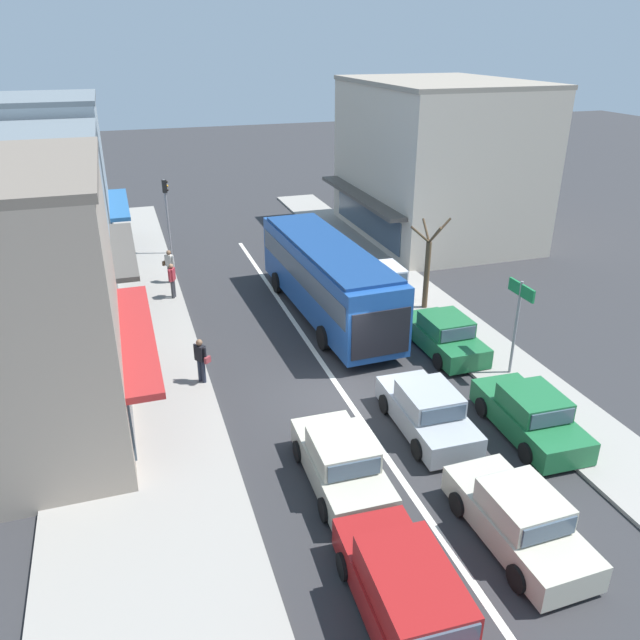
% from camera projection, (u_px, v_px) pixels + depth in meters
% --- Properties ---
extents(ground_plane, '(140.00, 140.00, 0.00)m').
position_uv_depth(ground_plane, '(345.00, 397.00, 21.09)').
color(ground_plane, '#2D2D30').
extents(lane_centre_line, '(0.20, 28.00, 0.01)m').
position_uv_depth(lane_centre_line, '(310.00, 346.00, 24.55)').
color(lane_centre_line, silver).
rests_on(lane_centre_line, ground).
extents(sidewalk_left, '(5.20, 44.00, 0.14)m').
position_uv_depth(sidewalk_left, '(129.00, 347.00, 24.34)').
color(sidewalk_left, gray).
rests_on(sidewalk_left, ground).
extents(kerb_right, '(2.80, 44.00, 0.12)m').
position_uv_depth(kerb_right, '(429.00, 306.00, 27.99)').
color(kerb_right, gray).
rests_on(kerb_right, ground).
extents(shopfront_mid_block, '(7.36, 8.54, 7.71)m').
position_uv_depth(shopfront_mid_block, '(27.00, 231.00, 25.48)').
color(shopfront_mid_block, '#84939E').
rests_on(shopfront_mid_block, ground).
extents(shopfront_far_end, '(7.47, 7.37, 8.40)m').
position_uv_depth(shopfront_far_end, '(42.00, 181.00, 32.56)').
color(shopfront_far_end, '#84939E').
rests_on(shopfront_far_end, ground).
extents(building_right_far, '(9.58, 11.79, 8.91)m').
position_uv_depth(building_right_far, '(436.00, 161.00, 36.43)').
color(building_right_far, beige).
rests_on(building_right_far, ground).
extents(city_bus, '(3.03, 10.94, 3.23)m').
position_uv_depth(city_bus, '(327.00, 275.00, 26.46)').
color(city_bus, '#1E4C99').
rests_on(city_bus, ground).
extents(sedan_adjacent_lane_trail, '(1.97, 4.24, 1.47)m').
position_uv_depth(sedan_adjacent_lane_trail, '(519.00, 519.00, 14.82)').
color(sedan_adjacent_lane_trail, '#B7B29E').
rests_on(sedan_adjacent_lane_trail, ground).
extents(sedan_adjacent_lane_lead, '(1.96, 4.23, 1.47)m').
position_uv_depth(sedan_adjacent_lane_lead, '(341.00, 463.00, 16.78)').
color(sedan_adjacent_lane_lead, '#B7B29E').
rests_on(sedan_adjacent_lane_lead, ground).
extents(wagon_queue_gap_filler, '(2.07, 4.57, 1.58)m').
position_uv_depth(wagon_queue_gap_filler, '(407.00, 595.00, 12.71)').
color(wagon_queue_gap_filler, maroon).
rests_on(wagon_queue_gap_filler, ground).
extents(sedan_behind_bus_mid, '(1.98, 4.24, 1.47)m').
position_uv_depth(sedan_behind_bus_mid, '(427.00, 412.00, 19.06)').
color(sedan_behind_bus_mid, '#9EA3A8').
rests_on(sedan_behind_bus_mid, ground).
extents(parked_sedan_kerb_front, '(2.02, 4.26, 1.47)m').
position_uv_depth(parked_sedan_kerb_front, '(530.00, 415.00, 18.88)').
color(parked_sedan_kerb_front, '#1E6638').
rests_on(parked_sedan_kerb_front, ground).
extents(parked_sedan_kerb_second, '(1.92, 4.21, 1.47)m').
position_uv_depth(parked_sedan_kerb_second, '(444.00, 335.00, 23.90)').
color(parked_sedan_kerb_second, '#1E6638').
rests_on(parked_sedan_kerb_second, ground).
extents(parked_hatchback_kerb_third, '(1.88, 3.73, 1.54)m').
position_uv_depth(parked_hatchback_kerb_third, '(383.00, 282.00, 28.98)').
color(parked_hatchback_kerb_third, silver).
rests_on(parked_hatchback_kerb_third, ground).
extents(traffic_light_downstreet, '(0.33, 0.24, 4.20)m').
position_uv_depth(traffic_light_downstreet, '(166.00, 205.00, 33.45)').
color(traffic_light_downstreet, gray).
rests_on(traffic_light_downstreet, ground).
extents(directional_road_sign, '(0.10, 1.40, 3.60)m').
position_uv_depth(directional_road_sign, '(519.00, 307.00, 21.33)').
color(directional_road_sign, gray).
rests_on(directional_road_sign, ground).
extents(street_tree_right, '(1.89, 1.66, 4.12)m').
position_uv_depth(street_tree_right, '(427.00, 268.00, 26.98)').
color(street_tree_right, brown).
rests_on(street_tree_right, ground).
extents(pedestrian_with_handbag_near, '(0.53, 0.58, 1.63)m').
position_uv_depth(pedestrian_with_handbag_near, '(201.00, 358.00, 21.36)').
color(pedestrian_with_handbag_near, '#232838').
rests_on(pedestrian_with_handbag_near, sidewalk_left).
extents(pedestrian_browsing_midblock, '(0.56, 0.55, 1.63)m').
position_uv_depth(pedestrian_browsing_midblock, '(169.00, 264.00, 30.11)').
color(pedestrian_browsing_midblock, '#4C4742').
rests_on(pedestrian_browsing_midblock, sidewalk_left).
extents(pedestrian_far_walker, '(0.35, 0.52, 1.63)m').
position_uv_depth(pedestrian_far_walker, '(172.00, 278.00, 28.35)').
color(pedestrian_far_walker, '#333338').
rests_on(pedestrian_far_walker, sidewalk_left).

